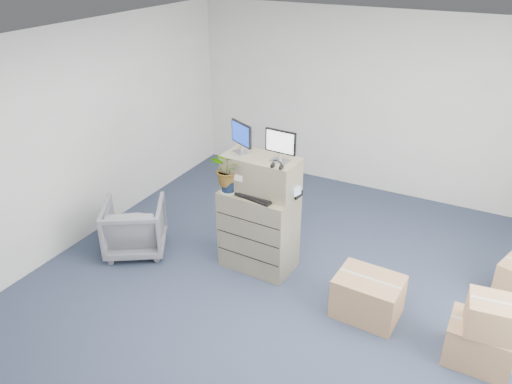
# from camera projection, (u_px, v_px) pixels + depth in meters

# --- Properties ---
(ground) EXTENTS (7.00, 7.00, 0.00)m
(ground) POSITION_uv_depth(u_px,v_px,m) (276.00, 312.00, 5.48)
(ground) COLOR #252E43
(ground) RESTS_ON ground
(wall_back) EXTENTS (6.00, 0.02, 2.80)m
(wall_back) POSITION_uv_depth(u_px,v_px,m) (377.00, 105.00, 7.61)
(wall_back) COLOR silver
(wall_back) RESTS_ON ground
(filing_cabinet_lower) EXTENTS (0.89, 0.57, 1.02)m
(filing_cabinet_lower) POSITION_uv_depth(u_px,v_px,m) (259.00, 230.00, 6.06)
(filing_cabinet_lower) COLOR #84755B
(filing_cabinet_lower) RESTS_ON ground
(filing_cabinet_upper) EXTENTS (0.89, 0.47, 0.44)m
(filing_cabinet_upper) POSITION_uv_depth(u_px,v_px,m) (261.00, 174.00, 5.77)
(filing_cabinet_upper) COLOR #84755B
(filing_cabinet_upper) RESTS_ON filing_cabinet_lower
(monitor_left) EXTENTS (0.34, 0.21, 0.37)m
(monitor_left) POSITION_uv_depth(u_px,v_px,m) (241.00, 136.00, 5.68)
(monitor_left) COLOR #99999E
(monitor_left) RESTS_ON filing_cabinet_upper
(monitor_right) EXTENTS (0.37, 0.15, 0.37)m
(monitor_right) POSITION_uv_depth(u_px,v_px,m) (280.00, 144.00, 5.46)
(monitor_right) COLOR #99999E
(monitor_right) RESTS_ON filing_cabinet_upper
(headphones) EXTENTS (0.13, 0.02, 0.13)m
(headphones) POSITION_uv_depth(u_px,v_px,m) (277.00, 165.00, 5.37)
(headphones) COLOR black
(headphones) RESTS_ON filing_cabinet_upper
(keyboard) EXTENTS (0.51, 0.28, 0.02)m
(keyboard) POSITION_uv_depth(u_px,v_px,m) (256.00, 197.00, 5.71)
(keyboard) COLOR black
(keyboard) RESTS_ON filing_cabinet_lower
(mouse) EXTENTS (0.10, 0.06, 0.03)m
(mouse) POSITION_uv_depth(u_px,v_px,m) (282.00, 201.00, 5.60)
(mouse) COLOR silver
(mouse) RESTS_ON filing_cabinet_lower
(water_bottle) EXTENTS (0.07, 0.07, 0.24)m
(water_bottle) POSITION_uv_depth(u_px,v_px,m) (263.00, 183.00, 5.78)
(water_bottle) COLOR #9C9DA4
(water_bottle) RESTS_ON filing_cabinet_lower
(phone_dock) EXTENTS (0.05, 0.04, 0.11)m
(phone_dock) POSITION_uv_depth(u_px,v_px,m) (262.00, 187.00, 5.87)
(phone_dock) COLOR silver
(phone_dock) RESTS_ON filing_cabinet_lower
(external_drive) EXTENTS (0.22, 0.17, 0.06)m
(external_drive) POSITION_uv_depth(u_px,v_px,m) (292.00, 193.00, 5.75)
(external_drive) COLOR black
(external_drive) RESTS_ON filing_cabinet_lower
(tissue_box) EXTENTS (0.27, 0.19, 0.09)m
(tissue_box) POSITION_uv_depth(u_px,v_px,m) (290.00, 189.00, 5.69)
(tissue_box) COLOR #3974C4
(tissue_box) RESTS_ON external_drive
(potted_plant) EXTENTS (0.45, 0.48, 0.41)m
(potted_plant) POSITION_uv_depth(u_px,v_px,m) (228.00, 174.00, 5.75)
(potted_plant) COLOR #AAC19B
(potted_plant) RESTS_ON filing_cabinet_lower
(office_chair) EXTENTS (1.00, 0.98, 0.76)m
(office_chair) POSITION_uv_depth(u_px,v_px,m) (135.00, 225.00, 6.42)
(office_chair) COLOR slate
(office_chair) RESTS_ON ground
(cardboard_boxes) EXTENTS (2.34, 1.70, 0.77)m
(cardboard_boxes) POSITION_uv_depth(u_px,v_px,m) (462.00, 306.00, 5.15)
(cardboard_boxes) COLOR #A5784F
(cardboard_boxes) RESTS_ON ground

